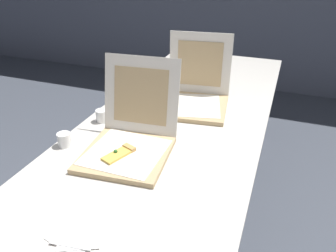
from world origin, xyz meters
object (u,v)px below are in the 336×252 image
(pizza_box_front, at_px, (129,140))
(cup_white_mid, at_px, (136,100))
(cup_white_near_center, at_px, (102,116))
(cup_white_near_left, at_px, (64,140))
(cup_white_far, at_px, (167,85))
(table, at_px, (177,127))
(napkin_pile, at_px, (79,232))
(pizza_box_middle, at_px, (195,96))

(pizza_box_front, xyz_separation_m, cup_white_mid, (-0.17, 0.43, -0.02))
(cup_white_near_center, bearing_deg, cup_white_near_left, -97.76)
(pizza_box_front, bearing_deg, cup_white_far, 92.11)
(table, xyz_separation_m, pizza_box_front, (-0.09, -0.34, 0.10))
(napkin_pile, bearing_deg, cup_white_near_center, 114.81)
(pizza_box_front, distance_m, pizza_box_middle, 0.55)
(pizza_box_middle, relative_size, cup_white_near_center, 6.55)
(pizza_box_middle, height_order, napkin_pile, pizza_box_middle)
(table, bearing_deg, pizza_box_front, -105.29)
(cup_white_far, bearing_deg, napkin_pile, -82.61)
(cup_white_mid, relative_size, napkin_pile, 0.34)
(cup_white_far, relative_size, cup_white_mid, 1.00)
(cup_white_far, xyz_separation_m, cup_white_mid, (-0.08, -0.27, 0.00))
(cup_white_near_center, bearing_deg, pizza_box_front, -38.16)
(table, distance_m, cup_white_near_left, 0.56)
(cup_white_mid, height_order, napkin_pile, cup_white_mid)
(cup_white_far, xyz_separation_m, cup_white_near_center, (-0.16, -0.50, 0.00))
(pizza_box_middle, bearing_deg, napkin_pile, -101.59)
(napkin_pile, bearing_deg, pizza_box_middle, 85.92)
(table, height_order, pizza_box_front, pizza_box_front)
(cup_white_near_left, height_order, napkin_pile, cup_white_near_left)
(table, relative_size, cup_white_near_center, 39.12)
(pizza_box_front, bearing_deg, cup_white_near_left, -173.18)
(table, bearing_deg, cup_white_mid, 162.37)
(cup_white_near_center, relative_size, napkin_pile, 0.34)
(cup_white_near_left, relative_size, cup_white_mid, 1.00)
(napkin_pile, bearing_deg, cup_white_near_left, 130.02)
(table, xyz_separation_m, pizza_box_middle, (0.04, 0.19, 0.10))
(pizza_box_front, bearing_deg, pizza_box_middle, 70.82)
(cup_white_far, xyz_separation_m, napkin_pile, (0.15, -1.16, -0.03))
(pizza_box_front, height_order, cup_white_far, pizza_box_front)
(pizza_box_middle, bearing_deg, cup_white_near_left, -132.33)
(table, relative_size, napkin_pile, 13.49)
(table, xyz_separation_m, cup_white_near_left, (-0.38, -0.40, 0.08))
(pizza_box_front, xyz_separation_m, cup_white_near_center, (-0.25, 0.20, -0.02))
(table, relative_size, cup_white_near_left, 39.12)
(table, bearing_deg, napkin_pile, -92.42)
(pizza_box_front, distance_m, cup_white_near_left, 0.29)
(cup_white_far, relative_size, napkin_pile, 0.34)
(cup_white_far, bearing_deg, cup_white_mid, -107.12)
(cup_white_mid, distance_m, napkin_pile, 0.93)
(table, xyz_separation_m, napkin_pile, (-0.03, -0.81, 0.05))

